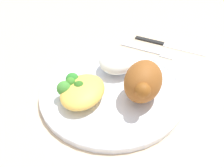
% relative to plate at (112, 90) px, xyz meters
% --- Properties ---
extents(ground_plane, '(2.00, 2.00, 0.00)m').
position_rel_plate_xyz_m(ground_plane, '(0.00, 0.00, -0.01)').
color(ground_plane, '#CFB28F').
extents(plate, '(0.30, 0.30, 0.02)m').
position_rel_plate_xyz_m(plate, '(0.00, 0.00, 0.00)').
color(plate, white).
rests_on(plate, ground_plane).
extents(roasted_chicken, '(0.10, 0.07, 0.08)m').
position_rel_plate_xyz_m(roasted_chicken, '(0.00, 0.06, 0.05)').
color(roasted_chicken, brown).
rests_on(roasted_chicken, plate).
extents(rice_pile, '(0.08, 0.08, 0.04)m').
position_rel_plate_xyz_m(rice_pile, '(-0.06, -0.01, 0.03)').
color(rice_pile, white).
rests_on(rice_pile, plate).
extents(mac_cheese_with_broccoli, '(0.10, 0.09, 0.04)m').
position_rel_plate_xyz_m(mac_cheese_with_broccoli, '(0.05, -0.05, 0.03)').
color(mac_cheese_with_broccoli, '#EBB74C').
rests_on(mac_cheese_with_broccoli, plate).
extents(fork, '(0.02, 0.14, 0.01)m').
position_rel_plate_xyz_m(fork, '(-0.18, 0.03, -0.01)').
color(fork, '#B2B2B7').
rests_on(fork, ground_plane).
extents(knife, '(0.03, 0.19, 0.01)m').
position_rel_plate_xyz_m(knife, '(-0.23, 0.05, -0.00)').
color(knife, black).
rests_on(knife, ground_plane).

